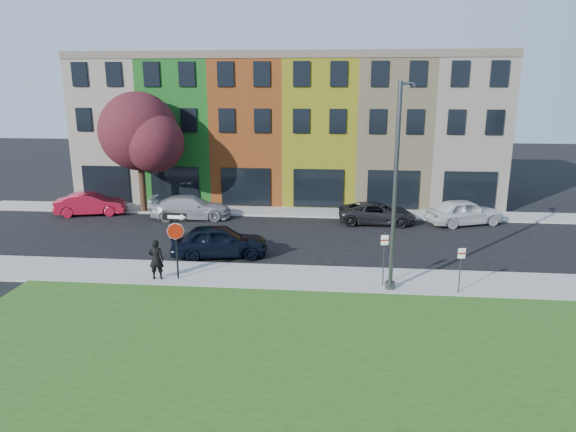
# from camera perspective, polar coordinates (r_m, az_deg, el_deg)

# --- Properties ---
(ground) EXTENTS (120.00, 120.00, 0.00)m
(ground) POSITION_cam_1_polar(r_m,az_deg,el_deg) (20.02, 1.50, -10.20)
(ground) COLOR black
(ground) RESTS_ON ground
(sidewalk_near) EXTENTS (40.00, 3.00, 0.12)m
(sidewalk_near) POSITION_cam_1_polar(r_m,az_deg,el_deg) (22.74, 7.12, -7.05)
(sidewalk_near) COLOR gray
(sidewalk_near) RESTS_ON ground
(sidewalk_far) EXTENTS (40.00, 2.40, 0.12)m
(sidewalk_far) POSITION_cam_1_polar(r_m,az_deg,el_deg) (34.44, -1.71, 0.50)
(sidewalk_far) COLOR gray
(sidewalk_far) RESTS_ON ground
(rowhouse_block) EXTENTS (30.00, 10.12, 10.00)m
(rowhouse_block) POSITION_cam_1_polar(r_m,az_deg,el_deg) (39.67, 0.09, 9.57)
(rowhouse_block) COLOR beige
(rowhouse_block) RESTS_ON ground
(stop_sign) EXTENTS (1.05, 0.15, 2.95)m
(stop_sign) POSITION_cam_1_polar(r_m,az_deg,el_deg) (22.39, -12.38, -1.78)
(stop_sign) COLOR black
(stop_sign) RESTS_ON sidewalk_near
(man) EXTENTS (0.72, 0.53, 1.78)m
(man) POSITION_cam_1_polar(r_m,az_deg,el_deg) (22.94, -14.43, -4.69)
(man) COLOR black
(man) RESTS_ON sidewalk_near
(sedan_near) EXTENTS (3.68, 5.46, 1.62)m
(sedan_near) POSITION_cam_1_polar(r_m,az_deg,el_deg) (25.70, -7.63, -2.76)
(sedan_near) COLOR black
(sedan_near) RESTS_ON ground
(parked_car_red) EXTENTS (3.69, 5.17, 1.46)m
(parked_car_red) POSITION_cam_1_polar(r_m,az_deg,el_deg) (36.09, -21.06, 1.26)
(parked_car_red) COLOR maroon
(parked_car_red) RESTS_ON ground
(parked_car_silver) EXTENTS (3.37, 5.57, 1.46)m
(parked_car_silver) POSITION_cam_1_polar(r_m,az_deg,el_deg) (33.30, -10.73, 0.95)
(parked_car_silver) COLOR #9E9EA2
(parked_car_silver) RESTS_ON ground
(parked_car_dark) EXTENTS (2.27, 4.75, 1.31)m
(parked_car_dark) POSITION_cam_1_polar(r_m,az_deg,el_deg) (32.04, 9.86, 0.32)
(parked_car_dark) COLOR black
(parked_car_dark) RESTS_ON ground
(parked_car_white) EXTENTS (4.89, 5.86, 1.58)m
(parked_car_white) POSITION_cam_1_polar(r_m,az_deg,el_deg) (33.14, 19.02, 0.45)
(parked_car_white) COLOR silver
(parked_car_white) RESTS_ON ground
(street_lamp) EXTENTS (1.06, 2.49, 8.35)m
(street_lamp) POSITION_cam_1_polar(r_m,az_deg,el_deg) (20.90, 11.93, 3.05)
(street_lamp) COLOR #414345
(street_lamp) RESTS_ON sidewalk_near
(parking_sign_a) EXTENTS (0.32, 0.11, 2.30)m
(parking_sign_a) POSITION_cam_1_polar(r_m,az_deg,el_deg) (21.76, 10.63, -4.02)
(parking_sign_a) COLOR #414345
(parking_sign_a) RESTS_ON sidewalk_near
(parking_sign_b) EXTENTS (0.32, 0.12, 1.95)m
(parking_sign_b) POSITION_cam_1_polar(r_m,az_deg,el_deg) (21.82, 18.64, -5.03)
(parking_sign_b) COLOR #414345
(parking_sign_b) RESTS_ON sidewalk_near
(tree_purple) EXTENTS (6.07, 5.31, 7.81)m
(tree_purple) POSITION_cam_1_polar(r_m,az_deg,el_deg) (34.96, -16.08, 8.81)
(tree_purple) COLOR black
(tree_purple) RESTS_ON sidewalk_far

